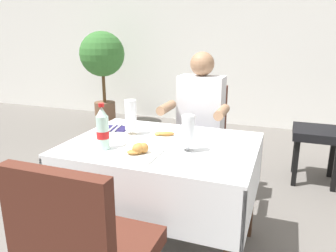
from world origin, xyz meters
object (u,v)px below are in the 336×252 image
plate_far_diner (167,135)px  background_chair_left (329,127)px  chair_near_camera_side (88,252)px  main_dining_table (162,169)px  seated_diner_far (199,121)px  beer_glass_left (188,133)px  potted_plant_corner (102,61)px  plate_near_camera (138,151)px  cola_bottle_primary (103,129)px  chair_far_diner_seat (197,136)px  napkin_cutlery_set (115,128)px  beer_glass_middle (131,117)px

plate_far_diner → background_chair_left: size_ratio=0.24×
chair_near_camera_side → main_dining_table: bearing=90.0°
seated_diner_far → plate_far_diner: 0.59m
beer_glass_left → potted_plant_corner: potted_plant_corner is taller
beer_glass_left → background_chair_left: (0.89, 1.58, -0.30)m
plate_near_camera → beer_glass_left: size_ratio=1.19×
main_dining_table → cola_bottle_primary: 0.46m
main_dining_table → seated_diner_far: 0.73m
main_dining_table → seated_diner_far: (0.04, 0.71, 0.13)m
chair_far_diner_seat → plate_far_diner: bearing=-91.3°
main_dining_table → plate_near_camera: plate_near_camera is taller
seated_diner_far → potted_plant_corner: size_ratio=0.88×
main_dining_table → seated_diner_far: size_ratio=0.89×
plate_near_camera → plate_far_diner: plate_near_camera is taller
main_dining_table → napkin_cutlery_set: napkin_cutlery_set is taller
napkin_cutlery_set → background_chair_left: (1.50, 1.32, -0.20)m
plate_near_camera → beer_glass_left: bearing=31.3°
napkin_cutlery_set → beer_glass_middle: bearing=-25.8°
chair_far_diner_seat → plate_near_camera: 1.08m
chair_near_camera_side → beer_glass_left: 0.81m
potted_plant_corner → napkin_cutlery_set: bearing=-57.3°
beer_glass_middle → napkin_cutlery_set: 0.21m
chair_far_diner_seat → plate_far_diner: chair_far_diner_seat is taller
seated_diner_far → plate_near_camera: (-0.09, -0.95, 0.06)m
main_dining_table → beer_glass_middle: bearing=160.8°
chair_near_camera_side → potted_plant_corner: (-1.98, 3.42, 0.44)m
chair_near_camera_side → cola_bottle_primary: size_ratio=3.60×
seated_diner_far → beer_glass_middle: seated_diner_far is taller
seated_diner_far → plate_far_diner: seated_diner_far is taller
main_dining_table → beer_glass_left: bearing=-25.3°
plate_far_diner → beer_glass_middle: beer_glass_middle is taller
background_chair_left → seated_diner_far: bearing=-143.3°
chair_near_camera_side → plate_near_camera: size_ratio=3.87×
chair_near_camera_side → seated_diner_far: size_ratio=0.77×
chair_near_camera_side → plate_far_diner: (-0.02, 0.95, 0.21)m
chair_near_camera_side → cola_bottle_primary: (-0.28, 0.60, 0.31)m
main_dining_table → beer_glass_middle: size_ratio=4.86×
plate_near_camera → potted_plant_corner: 3.43m
beer_glass_middle → cola_bottle_primary: size_ratio=0.86×
seated_diner_far → beer_glass_left: seated_diner_far is taller
chair_far_diner_seat → plate_far_diner: size_ratio=4.10×
napkin_cutlery_set → beer_glass_left: bearing=-22.9°
chair_far_diner_seat → background_chair_left: 1.27m
chair_far_diner_seat → seated_diner_far: bearing=-70.1°
napkin_cutlery_set → plate_far_diner: bearing=-5.4°
main_dining_table → potted_plant_corner: size_ratio=0.79×
potted_plant_corner → background_chair_left: bearing=-19.8°
napkin_cutlery_set → background_chair_left: size_ratio=0.20×
background_chair_left → beer_glass_middle: bearing=-133.6°
beer_glass_left → plate_far_diner: bearing=133.2°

